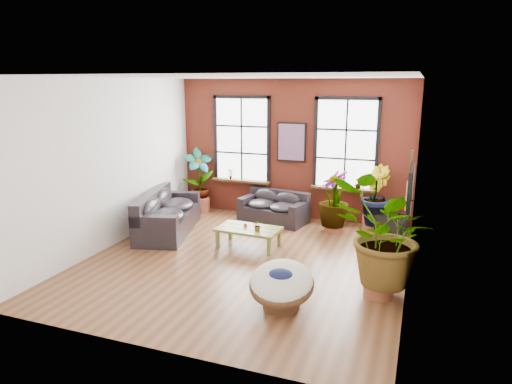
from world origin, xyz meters
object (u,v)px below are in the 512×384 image
sofa_left (166,214)px  papasan_chair (282,284)px  sofa_back (274,208)px  coffee_table (249,230)px

sofa_left → papasan_chair: bearing=-140.8°
sofa_back → coffee_table: (0.06, -1.94, 0.03)m
coffee_table → papasan_chair: 2.73m
sofa_back → papasan_chair: size_ratio=1.63×
sofa_back → coffee_table: 1.94m
sofa_back → papasan_chair: bearing=-58.6°
sofa_left → coffee_table: (2.16, -0.27, -0.05)m
sofa_left → papasan_chair: size_ratio=2.32×
sofa_left → papasan_chair: 4.43m
coffee_table → papasan_chair: (1.44, -2.32, 0.01)m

